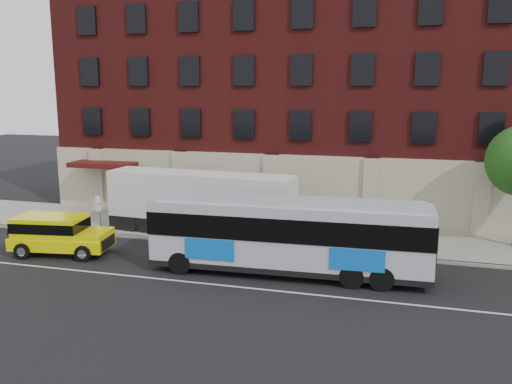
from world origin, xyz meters
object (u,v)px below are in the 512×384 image
(city_bus, at_px, (289,233))
(yellow_suv, at_px, (57,232))
(shipping_container, at_px, (201,205))
(sign_pole, at_px, (99,209))

(city_bus, xyz_separation_m, yellow_suv, (-11.67, -0.26, -0.74))
(city_bus, relative_size, yellow_suv, 2.38)
(city_bus, xyz_separation_m, shipping_container, (-6.06, 4.87, -0.11))
(sign_pole, relative_size, yellow_suv, 0.48)
(sign_pole, distance_m, shipping_container, 5.68)
(sign_pole, distance_m, yellow_suv, 3.75)
(shipping_container, bearing_deg, yellow_suv, -137.53)
(city_bus, distance_m, yellow_suv, 11.69)
(yellow_suv, distance_m, shipping_container, 7.63)
(sign_pole, xyz_separation_m, city_bus, (11.56, -3.47, 0.40))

